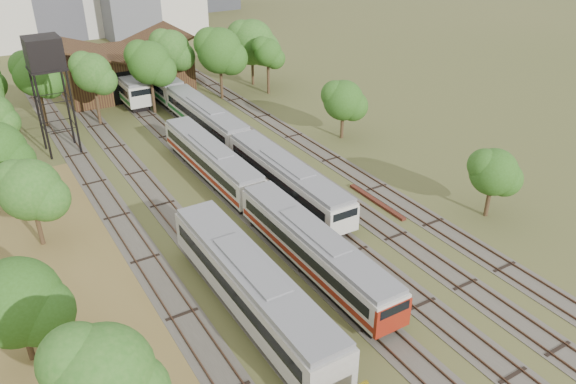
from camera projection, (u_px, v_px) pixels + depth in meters
ground at (435, 345)px, 33.79m from camera, size 240.00×240.00×0.00m
dry_grass_patch at (98, 377)px, 31.57m from camera, size 14.00×60.00×0.04m
tracks at (238, 184)px, 52.30m from camera, size 24.60×80.00×0.19m
railcar_red_set at (256, 199)px, 46.26m from camera, size 2.68×34.58×3.31m
railcar_green_set at (206, 119)px, 62.43m from camera, size 2.76×52.08×3.41m
railcar_rear at (122, 82)px, 74.09m from camera, size 3.00×16.08×3.71m
old_grey_coach at (252, 287)px, 35.37m from camera, size 3.09×18.00×3.83m
water_tower at (44, 56)px, 54.38m from camera, size 3.45×3.45×11.91m
rail_pile_far at (376, 202)px, 49.21m from camera, size 0.45×7.20×0.23m
maintenance_shed at (124, 70)px, 75.63m from camera, size 16.45×11.55×7.58m
tree_band_left at (15, 218)px, 36.65m from camera, size 8.79×67.14×8.51m
tree_band_far at (163, 57)px, 69.28m from camera, size 39.48×9.99×9.19m
tree_band_right at (354, 102)px, 59.13m from camera, size 4.73×41.60×7.40m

